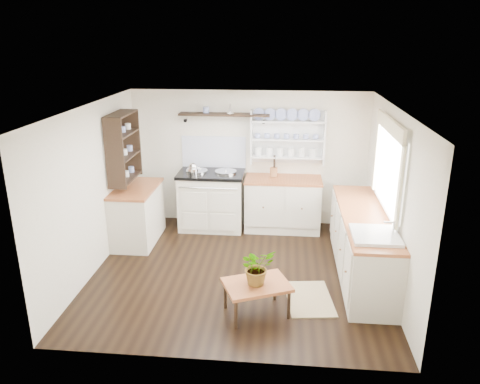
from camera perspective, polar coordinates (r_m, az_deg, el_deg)
name	(u,v)px	position (r m, az deg, el deg)	size (l,w,h in m)	color
floor	(238,271)	(6.68, -0.25, -9.66)	(4.00, 3.80, 0.01)	black
wall_back	(249,158)	(8.03, 1.08, 4.12)	(4.00, 0.02, 2.30)	silver
wall_right	(392,199)	(6.35, 18.00, -0.85)	(0.02, 3.80, 2.30)	silver
wall_left	(93,190)	(6.71, -17.52, 0.24)	(0.02, 3.80, 2.30)	silver
ceiling	(238,108)	(5.94, -0.28, 10.24)	(4.00, 3.80, 0.01)	white
window	(389,165)	(6.36, 17.65, 3.14)	(0.08, 1.55, 1.22)	white
aga_cooker	(212,199)	(7.98, -3.46, -0.91)	(1.10, 0.76, 1.01)	silver
back_cabinets	(283,203)	(7.93, 5.21, -1.38)	(1.27, 0.63, 0.90)	beige
right_cabinets	(362,244)	(6.63, 14.69, -6.11)	(0.62, 2.43, 0.90)	beige
belfast_sink	(374,244)	(5.82, 16.06, -6.15)	(0.55, 0.60, 0.45)	white
left_cabinets	(137,214)	(7.63, -12.40, -2.59)	(0.62, 1.13, 0.90)	beige
plate_rack	(288,136)	(7.88, 5.83, 6.77)	(1.20, 0.22, 0.90)	white
high_shelf	(224,115)	(7.79, -1.93, 9.36)	(1.50, 0.29, 0.16)	black
left_shelving	(123,147)	(7.35, -14.03, 5.39)	(0.28, 0.80, 1.05)	black
kettle	(193,170)	(7.74, -5.72, 2.68)	(0.19, 0.19, 0.23)	silver
utensil_crock	(274,172)	(7.84, 4.13, 2.45)	(0.13, 0.13, 0.15)	#9D6339
center_table	(257,287)	(5.61, 2.05, -11.48)	(0.89, 0.78, 0.40)	brown
potted_plant	(257,267)	(5.48, 2.08, -9.08)	(0.40, 0.34, 0.44)	#3F7233
floor_rug	(309,299)	(6.11, 8.42, -12.73)	(0.55, 0.85, 0.02)	#8E7852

